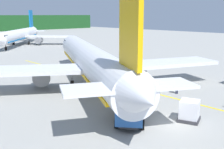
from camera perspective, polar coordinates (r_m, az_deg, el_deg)
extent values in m
cylinder|color=silver|center=(37.26, -4.60, 3.13)|extent=(20.31, 33.54, 3.80)
cone|color=silver|center=(56.09, -8.25, 6.09)|extent=(4.31, 3.82, 3.61)
cone|color=silver|center=(18.70, 6.61, -4.81)|extent=(4.36, 4.34, 3.23)
cube|color=#192333|center=(53.83, -7.99, 6.76)|extent=(3.98, 3.64, 0.60)
cube|color=silver|center=(34.88, -18.87, 0.78)|extent=(15.94, 12.95, 0.50)
cylinder|color=slate|center=(36.80, -14.33, -0.28)|extent=(3.45, 3.86, 2.20)
cube|color=silver|center=(38.24, 9.59, 2.22)|extent=(16.63, 10.47, 0.50)
cylinder|color=slate|center=(39.06, 4.77, 0.77)|extent=(3.45, 3.86, 2.20)
cube|color=#F2B20C|center=(20.81, 3.74, 10.26)|extent=(2.39, 4.05, 6.50)
cube|color=silver|center=(21.50, 3.56, -2.50)|extent=(10.68, 7.72, 0.24)
cube|color=#F2B20C|center=(37.44, -4.57, 1.55)|extent=(18.45, 30.28, 0.36)
cylinder|color=black|center=(51.07, -7.39, 2.18)|extent=(0.83, 1.14, 1.10)
cylinder|color=gray|center=(50.94, -7.41, 3.06)|extent=(0.20, 0.20, 0.50)
cylinder|color=black|center=(36.01, -8.14, -2.07)|extent=(0.83, 1.14, 1.10)
cylinder|color=gray|center=(35.83, -8.18, -0.83)|extent=(0.20, 0.20, 0.50)
cylinder|color=black|center=(36.97, -0.12, -1.57)|extent=(0.83, 1.14, 1.10)
cylinder|color=gray|center=(36.79, -0.12, -0.36)|extent=(0.20, 0.20, 0.50)
cylinder|color=white|center=(91.30, -18.47, 7.71)|extent=(24.48, 26.80, 3.47)
cone|color=white|center=(108.49, -15.76, 8.69)|extent=(4.14, 4.14, 2.95)
cube|color=#192333|center=(76.57, -21.85, 7.31)|extent=(3.66, 3.60, 0.55)
cube|color=white|center=(91.07, -13.05, 7.63)|extent=(13.05, 13.76, 0.46)
cylinder|color=slate|center=(90.10, -14.79, 6.79)|extent=(3.44, 3.51, 2.01)
cylinder|color=slate|center=(93.46, -21.82, 6.51)|extent=(3.44, 3.51, 2.01)
cube|color=#0C66B2|center=(105.60, -16.27, 10.93)|extent=(2.92, 3.21, 5.93)
cube|color=white|center=(105.75, -16.13, 8.59)|extent=(9.02, 8.50, 0.22)
cube|color=#0C66B2|center=(91.37, -18.43, 7.12)|extent=(22.16, 24.24, 0.33)
cylinder|color=black|center=(79.72, -20.91, 5.03)|extent=(0.91, 0.96, 1.00)
cylinder|color=gray|center=(79.65, -20.95, 5.55)|extent=(0.18, 0.18, 0.46)
cylinder|color=black|center=(92.18, -16.70, 6.18)|extent=(0.91, 0.96, 1.00)
cylinder|color=gray|center=(92.11, -16.72, 6.63)|extent=(0.18, 0.18, 0.46)
cylinder|color=black|center=(93.53, -19.52, 6.07)|extent=(0.91, 0.96, 1.00)
cylinder|color=gray|center=(93.47, -19.55, 6.52)|extent=(0.18, 0.18, 0.46)
cube|color=#2659A5|center=(22.89, 3.59, -7.87)|extent=(2.79, 2.84, 1.80)
cube|color=#192333|center=(21.97, 3.45, -7.74)|extent=(1.23, 1.48, 0.94)
cube|color=#4C4C51|center=(25.82, 3.99, -7.35)|extent=(4.40, 4.16, 0.24)
cube|color=#2D2D33|center=(25.89, 4.07, -5.01)|extent=(3.67, 3.24, 1.71)
cube|color=#262628|center=(25.05, 3.86, -8.46)|extent=(5.37, 4.80, 0.16)
cylinder|color=black|center=(23.51, 6.32, -10.11)|extent=(0.87, 0.79, 0.90)
cylinder|color=black|center=(23.63, 0.90, -9.91)|extent=(0.87, 0.79, 0.90)
cylinder|color=black|center=(25.88, 6.43, -7.99)|extent=(0.87, 0.79, 0.90)
cylinder|color=black|center=(25.99, 1.53, -7.82)|extent=(0.87, 0.79, 0.90)
cube|color=#333338|center=(26.18, 15.48, -8.83)|extent=(2.31, 2.31, 0.30)
cube|color=silver|center=(25.86, 15.60, -6.87)|extent=(2.05, 2.05, 1.59)
cube|color=silver|center=(26.19, 15.91, -5.17)|extent=(1.17, 1.73, 0.57)
cylinder|color=#191E33|center=(34.33, 12.99, -3.16)|extent=(0.14, 0.14, 0.88)
cylinder|color=#191E33|center=(34.41, 13.26, -3.14)|extent=(0.14, 0.14, 0.88)
cube|color=orange|center=(34.18, 13.19, -1.90)|extent=(0.49, 0.41, 0.66)
cube|color=silver|center=(34.17, 13.19, -1.85)|extent=(0.50, 0.43, 0.06)
sphere|color=tan|center=(34.07, 13.23, -1.17)|extent=(0.24, 0.24, 0.24)
cylinder|color=orange|center=(34.05, 12.78, -1.87)|extent=(0.09, 0.09, 0.63)
cylinder|color=orange|center=(34.29, 13.60, -1.82)|extent=(0.09, 0.09, 0.63)
cube|color=yellow|center=(36.42, 4.16, -2.70)|extent=(0.30, 60.00, 0.01)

